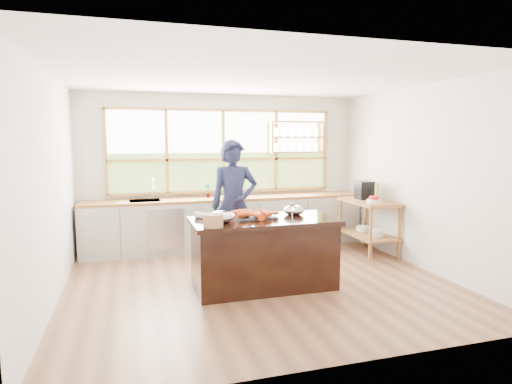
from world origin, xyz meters
name	(u,v)px	position (x,y,z in m)	size (l,w,h in m)	color
ground_plane	(259,282)	(0.00, 0.00, 0.00)	(5.00, 5.00, 0.00)	brown
room_shell	(250,151)	(0.02, 0.51, 1.75)	(5.02, 4.52, 2.71)	beige
back_counter	(226,222)	(-0.02, 1.94, 0.45)	(4.90, 0.63, 0.90)	#A8A79E
right_shelf_unit	(369,218)	(2.19, 0.89, 0.60)	(0.62, 1.10, 0.90)	#9E6A2F
island	(264,253)	(0.00, -0.20, 0.45)	(1.85, 0.90, 0.90)	black
cook	(234,206)	(-0.18, 0.65, 0.95)	(0.69, 0.46, 1.91)	#191C39
potted_plant	(208,190)	(-0.33, 2.00, 1.03)	(0.13, 0.09, 0.25)	slate
cutting_board	(232,197)	(0.09, 1.94, 0.91)	(0.40, 0.30, 0.01)	#5BBC3A
espresso_machine	(365,190)	(2.19, 1.04, 1.05)	(0.27, 0.29, 0.30)	black
wine_bottle	(377,192)	(2.24, 0.74, 1.05)	(0.08, 0.08, 0.31)	#8DA94C
fruit_bowl	(374,200)	(2.14, 0.66, 0.94)	(0.24, 0.24, 0.11)	white
slate_board	(253,217)	(-0.12, -0.10, 0.91)	(0.55, 0.40, 0.02)	black
lobster_pile	(252,214)	(-0.13, -0.11, 0.96)	(0.55, 0.48, 0.08)	red
mixing_bowl_left	(222,217)	(-0.56, -0.26, 0.97)	(0.32, 0.32, 0.15)	#B2B3B9
mixing_bowl_right	(294,210)	(0.48, -0.02, 0.96)	(0.29, 0.29, 0.14)	#B2B3B9
wine_glass	(292,208)	(0.30, -0.41, 1.06)	(0.08, 0.08, 0.22)	white
wicker_basket	(213,220)	(-0.72, -0.51, 0.97)	(0.23, 0.23, 0.15)	#A76E46
parchment_roll	(204,216)	(-0.73, 0.01, 0.94)	(0.08, 0.08, 0.30)	silver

